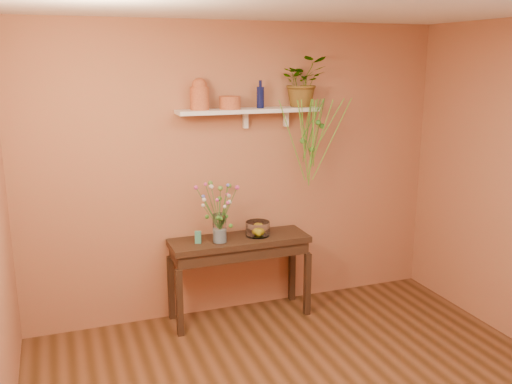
{
  "coord_description": "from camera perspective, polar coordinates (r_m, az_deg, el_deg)",
  "views": [
    {
      "loc": [
        -1.61,
        -2.84,
        2.37
      ],
      "look_at": [
        0.0,
        1.55,
        1.25
      ],
      "focal_mm": 39.21,
      "sensor_mm": 36.0,
      "label": 1
    }
  ],
  "objects": [
    {
      "name": "carton",
      "position": [
        4.99,
        -5.94,
        -4.61
      ],
      "size": [
        0.06,
        0.06,
        0.11
      ],
      "primitive_type": "cube",
      "rotation": [
        0.0,
        0.0,
        -0.36
      ],
      "color": "#2C6785",
      "rests_on": "sideboard"
    },
    {
      "name": "glass_bowl",
      "position": [
        5.17,
        0.18,
        -3.81
      ],
      "size": [
        0.22,
        0.22,
        0.13
      ],
      "color": "white",
      "rests_on": "sideboard"
    },
    {
      "name": "room",
      "position": [
        3.42,
        9.01,
        -4.04
      ],
      "size": [
        4.04,
        4.04,
        2.7
      ],
      "color": "brown",
      "rests_on": "ground"
    },
    {
      "name": "terracotta_jug",
      "position": [
        4.9,
        -5.78,
        9.85
      ],
      "size": [
        0.18,
        0.18,
        0.27
      ],
      "color": "#C16934",
      "rests_on": "wall_shelf"
    },
    {
      "name": "glass_vase",
      "position": [
        4.98,
        -3.73,
        -3.92
      ],
      "size": [
        0.12,
        0.12,
        0.26
      ],
      "color": "white",
      "rests_on": "sideboard"
    },
    {
      "name": "terracotta_pot",
      "position": [
        4.95,
        -2.67,
        9.09
      ],
      "size": [
        0.23,
        0.23,
        0.11
      ],
      "primitive_type": "cylinder",
      "rotation": [
        0.0,
        0.0,
        -0.29
      ],
      "color": "#C16934",
      "rests_on": "wall_shelf"
    },
    {
      "name": "bouquet",
      "position": [
        4.94,
        -3.79,
        -0.94
      ],
      "size": [
        0.38,
        0.37,
        0.44
      ],
      "color": "#386B28",
      "rests_on": "glass_vase"
    },
    {
      "name": "wall_shelf",
      "position": [
        5.03,
        -0.64,
        8.27
      ],
      "size": [
        1.3,
        0.24,
        0.19
      ],
      "color": "white",
      "rests_on": "room"
    },
    {
      "name": "spider_plant",
      "position": [
        5.23,
        4.8,
        11.17
      ],
      "size": [
        0.45,
        0.4,
        0.46
      ],
      "primitive_type": "imported",
      "rotation": [
        0.0,
        0.0,
        -0.12
      ],
      "color": "#357522",
      "rests_on": "wall_shelf"
    },
    {
      "name": "lemon",
      "position": [
        5.16,
        0.23,
        -4.0
      ],
      "size": [
        0.08,
        0.08,
        0.08
      ],
      "primitive_type": "sphere",
      "color": "yellow",
      "rests_on": "glass_bowl"
    },
    {
      "name": "sideboard",
      "position": [
        5.16,
        -1.7,
        -5.89
      ],
      "size": [
        1.28,
        0.41,
        0.78
      ],
      "color": "#382617",
      "rests_on": "ground"
    },
    {
      "name": "plant_fronds",
      "position": [
        5.16,
        5.81,
        5.89
      ],
      "size": [
        0.72,
        0.28,
        0.82
      ],
      "color": "#357522",
      "rests_on": "wall_shelf"
    },
    {
      "name": "blue_bottle",
      "position": [
        5.06,
        0.45,
        9.69
      ],
      "size": [
        0.08,
        0.08,
        0.25
      ],
      "color": "#0A103B",
      "rests_on": "wall_shelf"
    }
  ]
}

